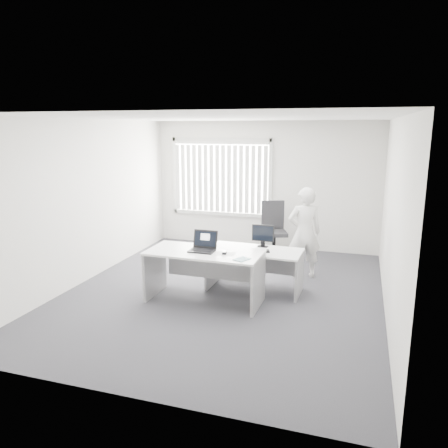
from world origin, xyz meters
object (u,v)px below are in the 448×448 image
(person, at_px, (304,233))
(laptop, at_px, (202,242))
(desk_near, at_px, (204,265))
(monitor, at_px, (263,236))
(office_chair, at_px, (273,239))
(desk_far, at_px, (255,261))

(person, distance_m, laptop, 2.11)
(desk_near, bearing_deg, monitor, 52.43)
(laptop, bearing_deg, desk_near, 31.53)
(person, relative_size, laptop, 4.27)
(office_chair, distance_m, laptop, 2.90)
(monitor, bearing_deg, desk_far, -109.44)
(laptop, xyz_separation_m, monitor, (0.75, 0.92, -0.07))
(office_chair, bearing_deg, desk_near, -121.82)
(desk_near, relative_size, person, 1.08)
(desk_far, height_order, laptop, laptop)
(office_chair, height_order, laptop, office_chair)
(office_chair, bearing_deg, laptop, -122.39)
(desk_near, bearing_deg, person, 51.38)
(person, relative_size, monitor, 4.34)
(desk_far, distance_m, office_chair, 2.08)
(desk_near, height_order, desk_far, desk_near)
(monitor, bearing_deg, desk_near, -126.47)
(desk_near, xyz_separation_m, person, (1.32, 1.60, 0.24))
(person, bearing_deg, laptop, 29.05)
(desk_far, xyz_separation_m, monitor, (0.08, 0.22, 0.38))
(desk_far, distance_m, person, 1.19)
(laptop, distance_m, monitor, 1.19)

